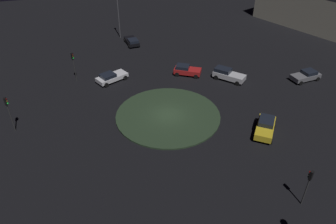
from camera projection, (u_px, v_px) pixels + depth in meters
ground_plane at (168, 116)px, 38.83m from camera, size 119.54×119.54×0.00m
roundabout_island at (168, 115)px, 38.77m from camera, size 12.70×12.70×0.19m
car_white at (111, 77)px, 45.53m from camera, size 4.84×3.60×1.34m
car_black at (132, 41)px, 56.62m from camera, size 2.29×4.31×1.30m
car_silver at (228, 74)px, 45.91m from camera, size 4.30×4.59×1.62m
car_grey at (306, 75)px, 45.88m from camera, size 4.46×2.45×1.42m
car_red at (187, 70)px, 47.17m from camera, size 4.25×3.49×1.49m
car_yellow at (265, 127)px, 35.63m from camera, size 4.10×4.54×1.59m
traffic_light_southeast at (73, 61)px, 44.35m from camera, size 0.38×0.39×4.31m
traffic_light_northwest at (309, 181)px, 26.25m from camera, size 0.36×0.39×3.91m
traffic_light_east at (8, 108)px, 34.61m from camera, size 0.37×0.32×4.42m
streetlamp_south at (118, 8)px, 56.76m from camera, size 0.48×0.48×8.96m
store_building at (335, 11)px, 61.36m from camera, size 21.13×31.63×7.39m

